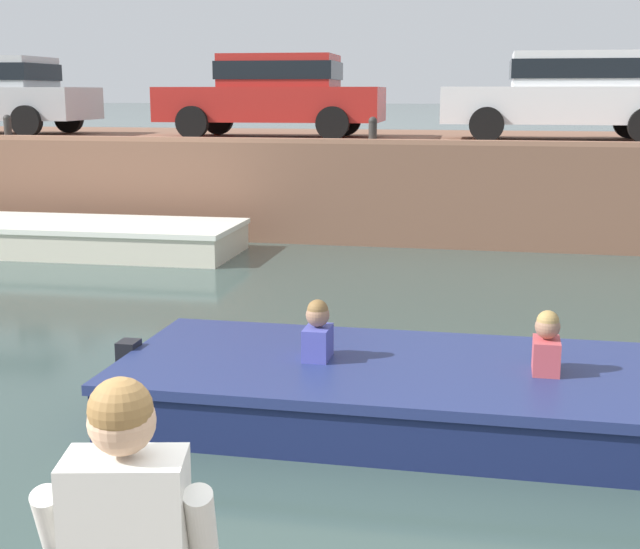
% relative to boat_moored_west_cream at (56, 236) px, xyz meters
% --- Properties ---
extents(ground_plane, '(400.00, 400.00, 0.00)m').
position_rel_boat_moored_west_cream_xyz_m(ground_plane, '(6.08, -4.41, -0.25)').
color(ground_plane, '#384C47').
extents(far_quay_wall, '(60.00, 6.00, 1.72)m').
position_rel_boat_moored_west_cream_xyz_m(far_quay_wall, '(6.08, 4.51, 0.61)').
color(far_quay_wall, brown).
rests_on(far_quay_wall, ground).
extents(far_wall_coping, '(60.00, 0.24, 0.08)m').
position_rel_boat_moored_west_cream_xyz_m(far_wall_coping, '(6.08, 1.63, 1.51)').
color(far_wall_coping, '#9F6C52').
rests_on(far_wall_coping, far_quay_wall).
extents(boat_moored_west_cream, '(6.61, 2.03, 0.50)m').
position_rel_boat_moored_west_cream_xyz_m(boat_moored_west_cream, '(0.00, 0.00, 0.00)').
color(boat_moored_west_cream, silver).
rests_on(boat_moored_west_cream, ground).
extents(motorboat_passing, '(6.27, 2.03, 0.95)m').
position_rel_boat_moored_west_cream_xyz_m(motorboat_passing, '(7.01, -6.46, -0.01)').
color(motorboat_passing, navy).
rests_on(motorboat_passing, ground).
extents(car_left_inner_red, '(4.29, 2.08, 1.54)m').
position_rel_boat_moored_west_cream_xyz_m(car_left_inner_red, '(2.80, 3.52, 2.32)').
color(car_left_inner_red, '#B2231E').
rests_on(car_left_inner_red, far_quay_wall).
extents(car_centre_white, '(4.27, 2.04, 1.54)m').
position_rel_boat_moored_west_cream_xyz_m(car_centre_white, '(8.16, 3.51, 2.32)').
color(car_centre_white, white).
rests_on(car_centre_white, far_quay_wall).
extents(mooring_bollard_west, '(0.15, 0.15, 0.45)m').
position_rel_boat_moored_west_cream_xyz_m(mooring_bollard_west, '(-1.79, 1.76, 1.71)').
color(mooring_bollard_west, '#2D2B28').
rests_on(mooring_bollard_west, far_quay_wall).
extents(mooring_bollard_mid, '(0.15, 0.15, 0.45)m').
position_rel_boat_moored_west_cream_xyz_m(mooring_bollard_mid, '(4.95, 1.76, 1.71)').
color(mooring_bollard_mid, '#2D2B28').
rests_on(mooring_bollard_mid, far_quay_wall).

